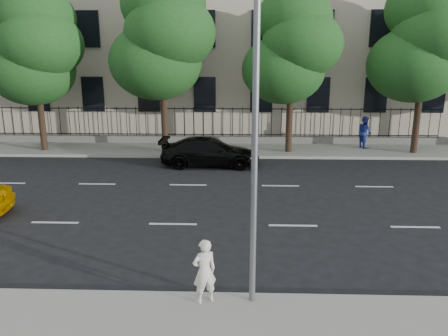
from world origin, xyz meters
name	(u,v)px	position (x,y,z in m)	size (l,w,h in m)	color
ground	(160,258)	(0.00, 0.00, 0.00)	(120.00, 120.00, 0.00)	black
far_sidewalk	(201,149)	(0.00, 14.00, 0.07)	(60.00, 4.00, 0.15)	gray
lane_markings	(182,202)	(0.00, 4.75, 0.01)	(49.60, 4.62, 0.01)	silver
masonry_building	(210,5)	(0.00, 22.95, 9.02)	(34.60, 12.11, 18.50)	beige
iron_fence	(204,134)	(0.00, 15.70, 0.65)	(30.00, 0.50, 2.20)	slate
street_light	(255,72)	(2.50, -1.77, 5.15)	(0.25, 3.32, 8.05)	slate
tree_b	(36,48)	(-8.96, 13.36, 5.84)	(5.53, 5.12, 8.97)	#382619
tree_c	(163,37)	(-1.96, 13.36, 6.41)	(5.89, 5.50, 9.80)	#382619
tree_d	(293,48)	(5.04, 13.36, 5.84)	(5.34, 4.94, 8.84)	#382619
tree_e	(425,40)	(12.04, 13.36, 6.20)	(5.71, 5.31, 9.46)	#382619
black_sedan	(210,152)	(0.74, 10.37, 0.72)	(2.02, 4.97, 1.44)	black
woman_near	(204,271)	(1.44, -2.40, 0.90)	(0.54, 0.36, 1.49)	white
pedestrian_far	(364,132)	(9.54, 14.39, 1.08)	(0.91, 0.71, 1.86)	navy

